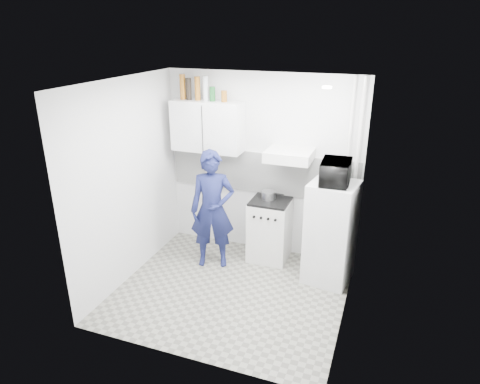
% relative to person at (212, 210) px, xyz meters
% --- Properties ---
extents(floor, '(2.80, 2.80, 0.00)m').
position_rel_person_xyz_m(floor, '(0.48, -0.57, -0.83)').
color(floor, gray).
rests_on(floor, ground).
extents(ceiling, '(2.80, 2.80, 0.00)m').
position_rel_person_xyz_m(ceiling, '(0.48, -0.57, 1.77)').
color(ceiling, white).
rests_on(ceiling, wall_back).
extents(wall_back, '(2.80, 0.00, 2.80)m').
position_rel_person_xyz_m(wall_back, '(0.48, 0.68, 0.47)').
color(wall_back, silver).
rests_on(wall_back, floor).
extents(wall_left, '(0.00, 2.60, 2.60)m').
position_rel_person_xyz_m(wall_left, '(-0.92, -0.57, 0.47)').
color(wall_left, silver).
rests_on(wall_left, floor).
extents(wall_right, '(0.00, 2.60, 2.60)m').
position_rel_person_xyz_m(wall_right, '(1.88, -0.57, 0.47)').
color(wall_right, silver).
rests_on(wall_right, floor).
extents(person, '(0.70, 0.57, 1.65)m').
position_rel_person_xyz_m(person, '(0.00, 0.00, 0.00)').
color(person, '#131740').
rests_on(person, floor).
extents(stove, '(0.55, 0.55, 0.87)m').
position_rel_person_xyz_m(stove, '(0.69, 0.43, -0.39)').
color(stove, silver).
rests_on(stove, floor).
extents(fridge, '(0.64, 0.64, 1.36)m').
position_rel_person_xyz_m(fridge, '(1.58, 0.15, -0.15)').
color(fridge, silver).
rests_on(fridge, floor).
extents(stove_top, '(0.52, 0.52, 0.03)m').
position_rel_person_xyz_m(stove_top, '(0.69, 0.43, 0.06)').
color(stove_top, black).
rests_on(stove_top, stove).
extents(saucepan, '(0.19, 0.19, 0.11)m').
position_rel_person_xyz_m(saucepan, '(0.65, 0.47, 0.13)').
color(saucepan, silver).
rests_on(saucepan, stove_top).
extents(microwave, '(0.53, 0.37, 0.28)m').
position_rel_person_xyz_m(microwave, '(1.58, 0.15, 0.67)').
color(microwave, black).
rests_on(microwave, fridge).
extents(bottle_a, '(0.08, 0.08, 0.34)m').
position_rel_person_xyz_m(bottle_a, '(-0.63, 0.51, 1.55)').
color(bottle_a, brown).
rests_on(bottle_a, upper_cabinet).
extents(bottle_b, '(0.08, 0.08, 0.29)m').
position_rel_person_xyz_m(bottle_b, '(-0.54, 0.51, 1.52)').
color(bottle_b, black).
rests_on(bottle_b, upper_cabinet).
extents(bottle_c, '(0.08, 0.08, 0.32)m').
position_rel_person_xyz_m(bottle_c, '(-0.41, 0.51, 1.53)').
color(bottle_c, brown).
rests_on(bottle_c, upper_cabinet).
extents(bottle_d, '(0.07, 0.07, 0.33)m').
position_rel_person_xyz_m(bottle_d, '(-0.28, 0.51, 1.54)').
color(bottle_d, '#B2B7BC').
rests_on(bottle_d, upper_cabinet).
extents(canister_a, '(0.08, 0.08, 0.19)m').
position_rel_person_xyz_m(canister_a, '(-0.19, 0.51, 1.47)').
color(canister_a, '#144C1E').
rests_on(canister_a, upper_cabinet).
extents(canister_b, '(0.08, 0.08, 0.15)m').
position_rel_person_xyz_m(canister_b, '(-0.01, 0.51, 1.45)').
color(canister_b, brown).
rests_on(canister_b, upper_cabinet).
extents(upper_cabinet, '(1.00, 0.35, 0.70)m').
position_rel_person_xyz_m(upper_cabinet, '(-0.27, 0.51, 1.02)').
color(upper_cabinet, silver).
rests_on(upper_cabinet, wall_back).
extents(range_hood, '(0.60, 0.50, 0.14)m').
position_rel_person_xyz_m(range_hood, '(0.93, 0.43, 0.74)').
color(range_hood, silver).
rests_on(range_hood, wall_back).
extents(backsplash, '(2.74, 0.03, 0.60)m').
position_rel_person_xyz_m(backsplash, '(0.48, 0.67, 0.37)').
color(backsplash, white).
rests_on(backsplash, wall_back).
extents(pipe_a, '(0.05, 0.05, 2.60)m').
position_rel_person_xyz_m(pipe_a, '(1.78, 0.60, 0.47)').
color(pipe_a, silver).
rests_on(pipe_a, floor).
extents(pipe_b, '(0.04, 0.04, 2.60)m').
position_rel_person_xyz_m(pipe_b, '(1.66, 0.60, 0.47)').
color(pipe_b, silver).
rests_on(pipe_b, floor).
extents(ceiling_spot_fixture, '(0.10, 0.10, 0.02)m').
position_rel_person_xyz_m(ceiling_spot_fixture, '(1.48, -0.37, 1.74)').
color(ceiling_spot_fixture, white).
rests_on(ceiling_spot_fixture, ceiling).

